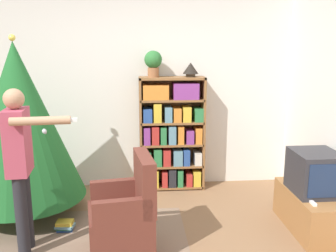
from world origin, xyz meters
name	(u,v)px	position (x,y,z in m)	size (l,w,h in m)	color
wall_back	(129,89)	(0.00, 2.04, 1.30)	(8.00, 0.10, 2.60)	silver
area_rug	(74,251)	(-0.50, 0.30, 0.00)	(2.15, 1.72, 0.01)	#7F6651
bookshelf	(172,133)	(0.54, 1.82, 0.75)	(0.84, 0.29, 1.48)	brown
tv_stand	(311,211)	(1.88, 0.55, 0.20)	(0.46, 0.93, 0.41)	#996638
television	(315,172)	(1.88, 0.55, 0.62)	(0.44, 0.50, 0.43)	#28282D
game_remote	(313,203)	(1.74, 0.27, 0.42)	(0.04, 0.12, 0.02)	white
christmas_tree	(19,122)	(-1.16, 1.15, 1.06)	(1.34, 1.34, 1.98)	#4C3323
armchair	(125,219)	(-0.03, 0.27, 0.32)	(0.65, 0.64, 0.92)	brown
standing_person	(20,159)	(-0.93, 0.34, 0.90)	(0.65, 0.47, 1.52)	#232328
potted_plant	(153,62)	(0.31, 1.82, 1.67)	(0.22, 0.22, 0.33)	#935B38
table_lamp	(191,69)	(0.78, 1.82, 1.58)	(0.20, 0.20, 0.18)	#473828
book_pile_near_tree	(65,226)	(-0.66, 0.72, 0.05)	(0.21, 0.17, 0.10)	#284C93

